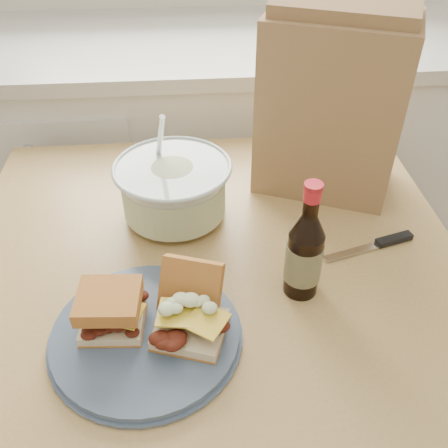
{
  "coord_description": "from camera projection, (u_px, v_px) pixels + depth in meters",
  "views": [
    {
      "loc": [
        -0.06,
        0.17,
        1.45
      ],
      "look_at": [
        -0.01,
        0.87,
        0.88
      ],
      "focal_mm": 40.0,
      "sensor_mm": 36.0,
      "label": 1
    }
  ],
  "objects": [
    {
      "name": "cabinet_run",
      "position": [
        208.0,
        166.0,
        1.8
      ],
      "size": [
        2.5,
        0.64,
        0.94
      ],
      "color": "white",
      "rests_on": "ground"
    },
    {
      "name": "dining_table",
      "position": [
        215.0,
        310.0,
        1.0
      ],
      "size": [
        0.97,
        0.97,
        0.8
      ],
      "rotation": [
        0.0,
        0.0,
        0.01
      ],
      "color": "tan",
      "rests_on": "ground"
    },
    {
      "name": "plate",
      "position": [
        146.0,
        335.0,
        0.8
      ],
      "size": [
        0.3,
        0.3,
        0.02
      ],
      "primitive_type": "cylinder",
      "color": "#465671",
      "rests_on": "dining_table"
    },
    {
      "name": "sandwich_left",
      "position": [
        111.0,
        310.0,
        0.78
      ],
      "size": [
        0.1,
        0.09,
        0.07
      ],
      "rotation": [
        0.0,
        0.0,
        -0.07
      ],
      "color": "beige",
      "rests_on": "plate"
    },
    {
      "name": "sandwich_right",
      "position": [
        190.0,
        310.0,
        0.79
      ],
      "size": [
        0.13,
        0.17,
        0.09
      ],
      "rotation": [
        0.0,
        0.0,
        -0.32
      ],
      "color": "beige",
      "rests_on": "plate"
    },
    {
      "name": "coleslaw_bowl",
      "position": [
        174.0,
        191.0,
        1.02
      ],
      "size": [
        0.24,
        0.24,
        0.24
      ],
      "color": "silver",
      "rests_on": "dining_table"
    },
    {
      "name": "beer_bottle",
      "position": [
        304.0,
        253.0,
        0.84
      ],
      "size": [
        0.06,
        0.06,
        0.23
      ],
      "rotation": [
        0.0,
        0.0,
        0.11
      ],
      "color": "black",
      "rests_on": "dining_table"
    },
    {
      "name": "knife",
      "position": [
        383.0,
        243.0,
        0.98
      ],
      "size": [
        0.19,
        0.07,
        0.01
      ],
      "rotation": [
        0.0,
        0.0,
        0.28
      ],
      "color": "silver",
      "rests_on": "dining_table"
    },
    {
      "name": "paper_bag",
      "position": [
        331.0,
        106.0,
        1.04
      ],
      "size": [
        0.33,
        0.28,
        0.37
      ],
      "primitive_type": "cube",
      "rotation": [
        0.0,
        0.0,
        -0.39
      ],
      "color": "#946947",
      "rests_on": "dining_table"
    }
  ]
}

